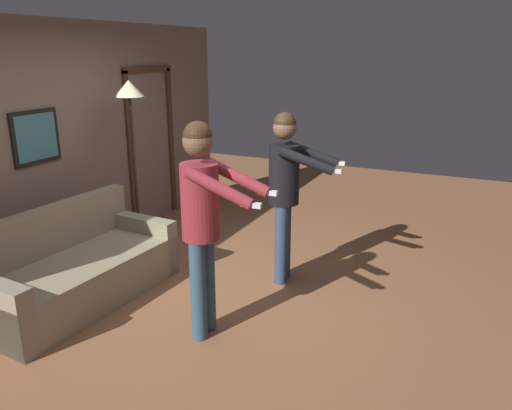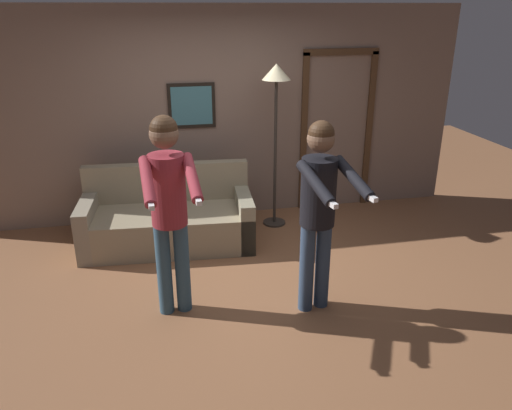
{
  "view_description": "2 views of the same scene",
  "coord_description": "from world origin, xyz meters",
  "px_view_note": "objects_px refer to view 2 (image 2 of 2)",
  "views": [
    {
      "loc": [
        -3.8,
        -2.24,
        2.29
      ],
      "look_at": [
        -0.1,
        -0.5,
        1.01
      ],
      "focal_mm": 35.0,
      "sensor_mm": 36.0,
      "label": 1
    },
    {
      "loc": [
        -0.72,
        -4.19,
        2.57
      ],
      "look_at": [
        0.06,
        -0.47,
        1.04
      ],
      "focal_mm": 35.0,
      "sensor_mm": 36.0,
      "label": 2
    }
  ],
  "objects_px": {
    "person_standing_right": "(319,201)",
    "person_standing_left": "(169,198)",
    "torchiere_lamp": "(276,93)",
    "couch": "(168,221)"
  },
  "relations": [
    {
      "from": "person_standing_right",
      "to": "person_standing_left",
      "type": "bearing_deg",
      "value": 170.72
    },
    {
      "from": "torchiere_lamp",
      "to": "person_standing_right",
      "type": "height_order",
      "value": "torchiere_lamp"
    },
    {
      "from": "person_standing_left",
      "to": "person_standing_right",
      "type": "height_order",
      "value": "person_standing_left"
    },
    {
      "from": "torchiere_lamp",
      "to": "person_standing_right",
      "type": "xyz_separation_m",
      "value": [
        -0.1,
        -1.92,
        -0.58
      ]
    },
    {
      "from": "person_standing_left",
      "to": "person_standing_right",
      "type": "relative_size",
      "value": 1.03
    },
    {
      "from": "couch",
      "to": "torchiere_lamp",
      "type": "relative_size",
      "value": 0.99
    },
    {
      "from": "couch",
      "to": "person_standing_left",
      "type": "bearing_deg",
      "value": -90.21
    },
    {
      "from": "couch",
      "to": "torchiere_lamp",
      "type": "xyz_separation_m",
      "value": [
        1.33,
        0.3,
        1.36
      ]
    },
    {
      "from": "torchiere_lamp",
      "to": "person_standing_left",
      "type": "bearing_deg",
      "value": -127.79
    },
    {
      "from": "couch",
      "to": "torchiere_lamp",
      "type": "height_order",
      "value": "torchiere_lamp"
    }
  ]
}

